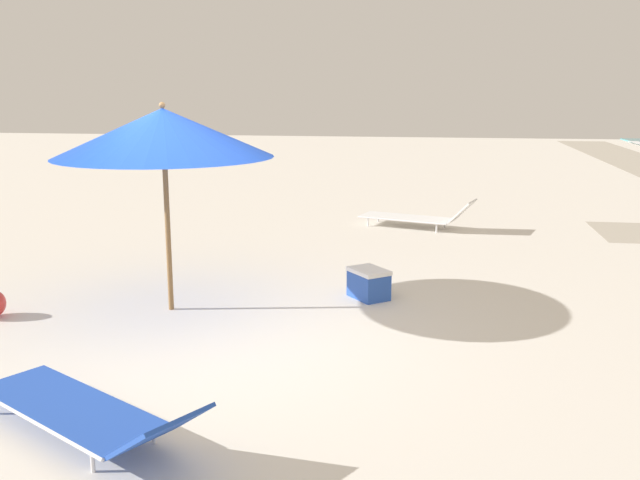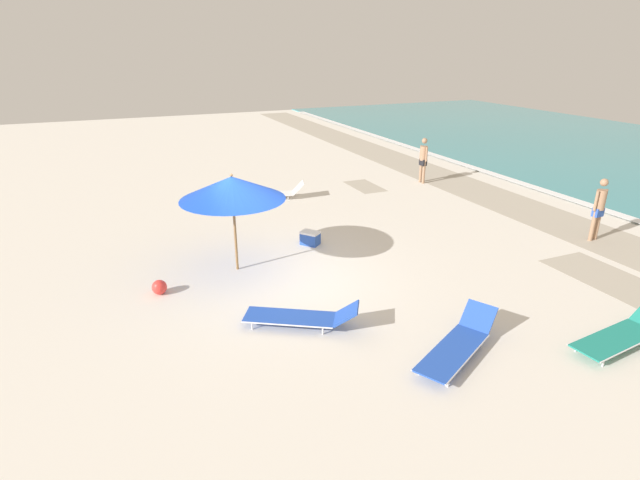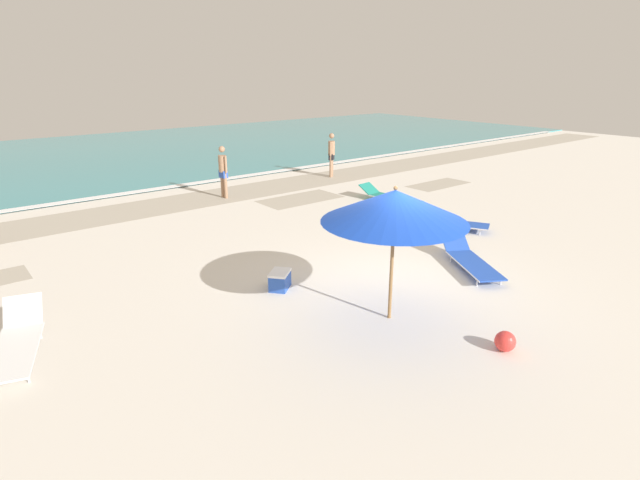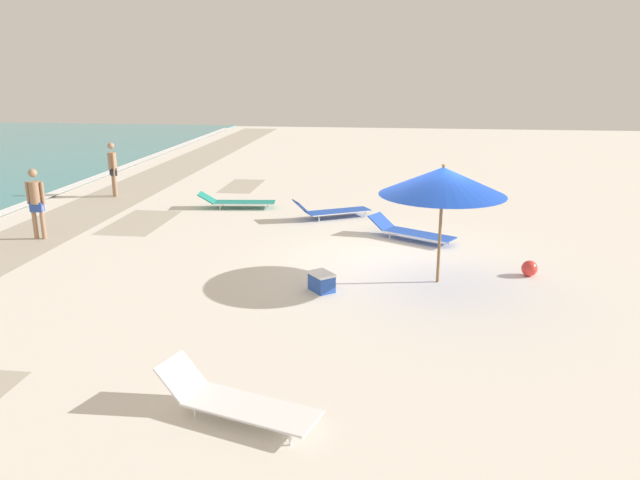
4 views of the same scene
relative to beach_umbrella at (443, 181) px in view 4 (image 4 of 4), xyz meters
The scene contains 10 objects.
ground_plane 2.39m from the beach_umbrella, 39.33° to the left, with size 60.00×60.00×0.16m.
beach_umbrella is the anchor object (origin of this frame).
sun_lounger_under_umbrella 6.00m from the beach_umbrella, 27.81° to the left, with size 1.59×2.24×0.57m.
sun_lounger_beside_umbrella 6.28m from the beach_umbrella, 152.63° to the left, with size 1.20×2.17×0.58m.
sun_lounger_near_water_left 8.41m from the beach_umbrella, 43.36° to the left, with size 0.85×2.34×0.47m.
sun_lounger_near_water_right 3.61m from the beach_umbrella, ahead, with size 1.65×2.21×0.50m.
beachgoer_shoreline_child 9.91m from the beach_umbrella, 78.23° to the left, with size 0.27×0.45×1.76m.
beachgoer_strolling_adult 12.38m from the beach_umbrella, 54.57° to the left, with size 0.38×0.32×1.76m.
beach_ball 2.73m from the beach_umbrella, 72.44° to the right, with size 0.33×0.33×0.33m.
cooler_box 3.02m from the beach_umbrella, 109.57° to the left, with size 0.61×0.59×0.37m.
Camera 4 is at (-12.84, 0.21, 4.22)m, focal length 35.00 mm.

